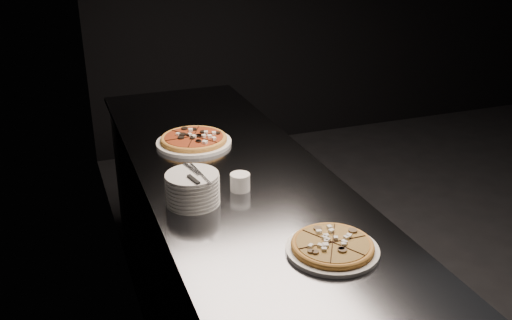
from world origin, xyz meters
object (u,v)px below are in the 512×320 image
object	(u,v)px
plate_stack	(193,189)
ramekin	(240,182)
pizza_mushroom	(332,247)
cutlery	(195,175)
pizza_tomato	(194,140)
counter	(237,269)

from	to	relation	value
plate_stack	ramekin	world-z (taller)	plate_stack
pizza_mushroom	cutlery	xyz separation A→B (m)	(-0.31, 0.45, 0.10)
cutlery	plate_stack	bearing A→B (deg)	105.40
plate_stack	ramekin	distance (m)	0.20
pizza_mushroom	plate_stack	size ratio (longest dim) A/B	1.52
pizza_mushroom	pizza_tomato	world-z (taller)	pizza_tomato
plate_stack	pizza_tomato	bearing A→B (deg)	74.91
ramekin	pizza_mushroom	bearing A→B (deg)	-75.77
pizza_tomato	cutlery	xyz separation A→B (m)	(-0.14, -0.56, 0.10)
counter	cutlery	bearing A→B (deg)	-136.54
plate_stack	counter	bearing A→B (deg)	40.34
counter	pizza_tomato	distance (m)	0.60
cutlery	ramekin	bearing A→B (deg)	3.96
pizza_mushroom	plate_stack	world-z (taller)	plate_stack
counter	ramekin	xyz separation A→B (m)	(-0.03, -0.15, 0.49)
plate_stack	ramekin	size ratio (longest dim) A/B	2.54
counter	pizza_tomato	xyz separation A→B (m)	(-0.08, 0.36, 0.48)
counter	pizza_mushroom	size ratio (longest dim) A/B	8.44
pizza_mushroom	cutlery	bearing A→B (deg)	124.85
plate_stack	cutlery	size ratio (longest dim) A/B	0.93
counter	plate_stack	size ratio (longest dim) A/B	12.79
pizza_mushroom	pizza_tomato	distance (m)	1.02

